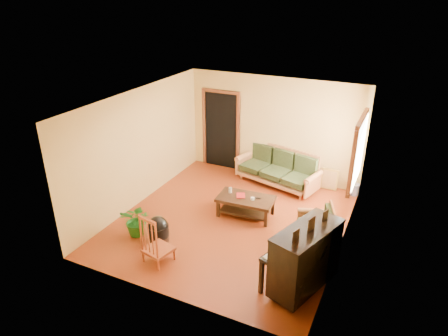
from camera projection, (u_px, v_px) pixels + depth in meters
The scene contains 16 objects.
floor at pixel (232, 221), 8.48m from camera, with size 5.00×5.00×0.00m, color #62210D.
doorway at pixel (221, 131), 10.66m from camera, with size 1.08×0.16×2.05m, color black.
window at pixel (358, 152), 8.06m from camera, with size 0.12×1.36×1.46m, color white.
sofa at pixel (277, 168), 9.85m from camera, with size 2.08×0.87×0.89m, color #A3653B.
coffee_table at pixel (246, 206), 8.60m from camera, with size 1.20×0.65×0.44m, color black.
armchair at pixel (314, 224), 7.63m from camera, with size 0.74×0.78×0.78m, color #A3653B.
piano at pixel (305, 260), 6.35m from camera, with size 0.77×1.31×1.15m, color black.
footstool at pixel (158, 232), 7.73m from camera, with size 0.42×0.42×0.40m, color black.
red_chair at pixel (157, 238), 7.05m from camera, with size 0.46×0.50×0.98m, color maroon.
leaning_frame at pixel (329, 179), 9.70m from camera, with size 0.41×0.09×0.54m, color #B6963C.
ceramic_crock at pixel (354, 189), 9.50m from camera, with size 0.22×0.22×0.28m, color #3546A1.
potted_plant at pixel (137, 220), 7.87m from camera, with size 0.61×0.53×0.68m, color #1B611C.
book at pixel (236, 196), 8.56m from camera, with size 0.18×0.24×0.02m, color #A51616.
candle at pixel (230, 190), 8.69m from camera, with size 0.07×0.07×0.12m, color silver.
glass_jar at pixel (253, 199), 8.42m from camera, with size 0.08×0.08×0.05m, color silver.
remote at pixel (257, 198), 8.47m from camera, with size 0.14×0.04×0.01m, color black.
Camera 1 is at (2.97, -6.61, 4.55)m, focal length 32.00 mm.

